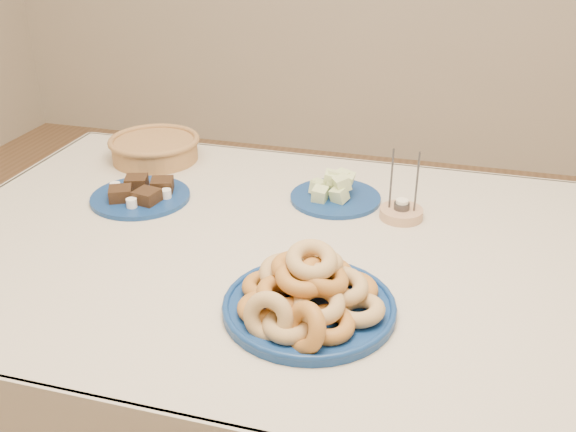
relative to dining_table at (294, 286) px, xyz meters
The scene contains 6 objects.
dining_table is the anchor object (origin of this frame).
donut_platter 0.30m from the dining_table, 68.91° to the right, with size 0.41×0.41×0.15m.
melon_plate 0.29m from the dining_table, 82.15° to the left, with size 0.27×0.27×0.08m.
brownie_plate 0.48m from the dining_table, 163.85° to the left, with size 0.30×0.30×0.04m.
wicker_basket 0.67m from the dining_table, 143.79° to the left, with size 0.33×0.33×0.07m.
candle_holder 0.32m from the dining_table, 43.81° to the left, with size 0.11×0.11×0.18m.
Camera 1 is at (0.33, -1.21, 1.46)m, focal length 40.00 mm.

